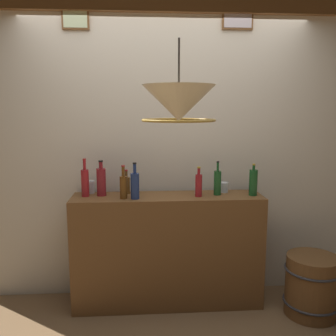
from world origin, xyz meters
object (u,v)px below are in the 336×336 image
object	(u,v)px
glass_tumbler_highball	(224,187)
glass_tumbler_shot	(198,189)
liquor_bottle_bourbon	(199,185)
pendant_lamp	(179,104)
glass_tumbler_rocks	(90,187)
liquor_bottle_gin	(135,185)
liquor_bottle_rye	(123,186)
wooden_barrel	(312,285)
liquor_bottle_vodka	(127,185)
liquor_bottle_vermouth	(253,182)
liquor_bottle_mezcal	(217,182)
liquor_bottle_amaro	(101,181)
liquor_bottle_whiskey	(85,182)

from	to	relation	value
glass_tumbler_highball	glass_tumbler_shot	xyz separation A→B (m)	(-0.24, -0.04, -0.00)
liquor_bottle_bourbon	glass_tumbler_shot	size ratio (longest dim) A/B	3.16
liquor_bottle_bourbon	pendant_lamp	size ratio (longest dim) A/B	0.53
glass_tumbler_rocks	glass_tumbler_shot	size ratio (longest dim) A/B	1.34
glass_tumbler_rocks	glass_tumbler_shot	xyz separation A→B (m)	(0.95, -0.09, -0.01)
liquor_bottle_gin	glass_tumbler_highball	size ratio (longest dim) A/B	3.40
liquor_bottle_gin	liquor_bottle_bourbon	bearing A→B (deg)	4.73
glass_tumbler_shot	liquor_bottle_rye	bearing A→B (deg)	-168.85
pendant_lamp	wooden_barrel	xyz separation A→B (m)	(1.19, 0.58, -1.50)
liquor_bottle_vodka	liquor_bottle_vermouth	world-z (taller)	liquor_bottle_vermouth
glass_tumbler_shot	liquor_bottle_vodka	bearing A→B (deg)	175.00
glass_tumbler_rocks	liquor_bottle_gin	bearing A→B (deg)	-30.48
liquor_bottle_bourbon	liquor_bottle_vodka	size ratio (longest dim) A/B	1.21
liquor_bottle_mezcal	wooden_barrel	distance (m)	1.17
glass_tumbler_rocks	glass_tumbler_shot	bearing A→B (deg)	-5.43
liquor_bottle_amaro	wooden_barrel	size ratio (longest dim) A/B	0.60
liquor_bottle_whiskey	glass_tumbler_shot	world-z (taller)	liquor_bottle_whiskey
liquor_bottle_rye	glass_tumbler_highball	bearing A→B (deg)	11.05
liquor_bottle_whiskey	liquor_bottle_vermouth	world-z (taller)	liquor_bottle_whiskey
liquor_bottle_whiskey	liquor_bottle_gin	bearing A→B (deg)	-15.40
glass_tumbler_shot	liquor_bottle_amaro	bearing A→B (deg)	-179.42
glass_tumbler_highball	glass_tumbler_shot	distance (m)	0.24
liquor_bottle_vermouth	glass_tumbler_highball	bearing A→B (deg)	149.10
liquor_bottle_bourbon	liquor_bottle_amaro	xyz separation A→B (m)	(-0.83, 0.09, 0.02)
liquor_bottle_vodka	liquor_bottle_vermouth	size ratio (longest dim) A/B	0.77
liquor_bottle_whiskey	glass_tumbler_rocks	bearing A→B (deg)	77.95
liquor_bottle_mezcal	glass_tumbler_highball	xyz separation A→B (m)	(0.08, 0.09, -0.07)
glass_tumbler_highball	pendant_lamp	bearing A→B (deg)	-117.75
liquor_bottle_amaro	wooden_barrel	bearing A→B (deg)	-10.43
liquor_bottle_rye	glass_tumbler_shot	bearing A→B (deg)	11.15
liquor_bottle_bourbon	glass_tumbler_highball	size ratio (longest dim) A/B	2.87
liquor_bottle_mezcal	glass_tumbler_highball	size ratio (longest dim) A/B	3.30
liquor_bottle_bourbon	liquor_bottle_gin	bearing A→B (deg)	-175.27
liquor_bottle_bourbon	glass_tumbler_shot	world-z (taller)	liquor_bottle_bourbon
liquor_bottle_gin	glass_tumbler_shot	size ratio (longest dim) A/B	3.74
liquor_bottle_rye	pendant_lamp	world-z (taller)	pendant_lamp
liquor_bottle_vermouth	wooden_barrel	bearing A→B (deg)	-27.91
liquor_bottle_bourbon	liquor_bottle_whiskey	size ratio (longest dim) A/B	0.79
glass_tumbler_rocks	glass_tumbler_shot	world-z (taller)	glass_tumbler_rocks
liquor_bottle_rye	glass_tumbler_shot	xyz separation A→B (m)	(0.65, 0.13, -0.06)
liquor_bottle_whiskey	liquor_bottle_rye	size ratio (longest dim) A/B	1.16
liquor_bottle_vermouth	glass_tumbler_shot	world-z (taller)	liquor_bottle_vermouth
glass_tumbler_shot	liquor_bottle_bourbon	bearing A→B (deg)	-98.46
liquor_bottle_whiskey	liquor_bottle_amaro	xyz separation A→B (m)	(0.13, 0.02, 0.00)
liquor_bottle_amaro	liquor_bottle_bourbon	bearing A→B (deg)	-6.28
liquor_bottle_bourbon	liquor_bottle_amaro	world-z (taller)	liquor_bottle_amaro
liquor_bottle_bourbon	liquor_bottle_vodka	distance (m)	0.64
liquor_bottle_vodka	glass_tumbler_shot	bearing A→B (deg)	-5.00
liquor_bottle_amaro	wooden_barrel	distance (m)	1.99
glass_tumbler_shot	wooden_barrel	world-z (taller)	glass_tumbler_shot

